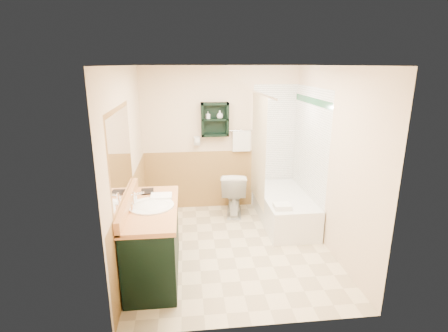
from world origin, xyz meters
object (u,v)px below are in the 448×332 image
(wall_shelf, at_px, (215,120))
(vanity, at_px, (153,241))
(soap_bottle_b, at_px, (220,115))
(hair_dryer, at_px, (197,141))
(toilet, at_px, (234,193))
(bathtub, at_px, (284,208))
(soap_bottle_a, at_px, (208,117))
(vanity_book, at_px, (141,185))

(wall_shelf, xyz_separation_m, vanity, (-0.89, -1.90, -1.12))
(soap_bottle_b, bearing_deg, vanity, -117.27)
(soap_bottle_b, bearing_deg, hair_dryer, 175.49)
(toilet, distance_m, soap_bottle_b, 1.29)
(bathtub, bearing_deg, toilet, 149.26)
(bathtub, bearing_deg, soap_bottle_b, 143.99)
(bathtub, height_order, soap_bottle_a, soap_bottle_a)
(hair_dryer, relative_size, vanity_book, 1.15)
(wall_shelf, bearing_deg, vanity, -115.26)
(wall_shelf, bearing_deg, bathtub, -34.01)
(soap_bottle_a, bearing_deg, bathtub, -31.11)
(soap_bottle_b, bearing_deg, wall_shelf, 176.45)
(vanity, distance_m, soap_bottle_a, 2.35)
(soap_bottle_a, bearing_deg, hair_dryer, 170.91)
(wall_shelf, relative_size, toilet, 0.75)
(hair_dryer, relative_size, vanity, 0.18)
(hair_dryer, bearing_deg, soap_bottle_b, -4.51)
(hair_dryer, height_order, vanity, hair_dryer)
(wall_shelf, bearing_deg, hair_dryer, 175.24)
(vanity, distance_m, toilet, 2.03)
(hair_dryer, height_order, soap_bottle_a, soap_bottle_a)
(wall_shelf, relative_size, bathtub, 0.37)
(bathtub, distance_m, soap_bottle_b, 1.81)
(bathtub, xyz_separation_m, soap_bottle_a, (-1.14, 0.69, 1.36))
(hair_dryer, bearing_deg, vanity_book, -117.55)
(vanity, height_order, soap_bottle_b, soap_bottle_b)
(hair_dryer, bearing_deg, vanity, -107.20)
(wall_shelf, relative_size, vanity, 0.40)
(soap_bottle_a, bearing_deg, soap_bottle_b, 0.00)
(hair_dryer, relative_size, toilet, 0.33)
(bathtub, xyz_separation_m, vanity_book, (-2.08, -0.74, 0.73))
(wall_shelf, distance_m, soap_bottle_b, 0.10)
(wall_shelf, distance_m, bathtub, 1.80)
(vanity, bearing_deg, wall_shelf, 64.74)
(bathtub, relative_size, soap_bottle_a, 12.97)
(hair_dryer, xyz_separation_m, soap_bottle_b, (0.38, -0.03, 0.42))
(wall_shelf, xyz_separation_m, soap_bottle_a, (-0.11, -0.01, 0.04))
(bathtub, bearing_deg, vanity_book, -160.45)
(hair_dryer, bearing_deg, bathtub, -28.40)
(soap_bottle_a, xyz_separation_m, soap_bottle_b, (0.19, 0.00, 0.02))
(vanity, height_order, toilet, vanity)
(toilet, height_order, soap_bottle_a, soap_bottle_a)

